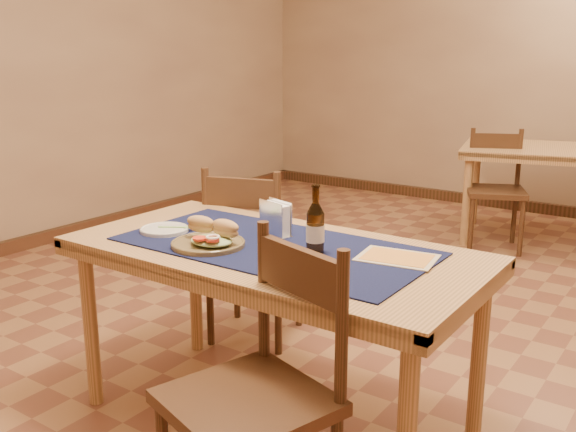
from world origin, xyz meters
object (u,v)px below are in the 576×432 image
Objects in this scene: main_table at (273,267)px; chair_main_near at (259,390)px; beer_bottle at (315,228)px; napkin_holder at (276,219)px; chair_main_far at (253,251)px; sandwich_plate at (210,239)px.

main_table is 0.65m from chair_main_near.
main_table is 1.68× the size of chair_main_near.
chair_main_near is at bearing -74.29° from beer_bottle.
chair_main_far is at bearing 136.38° from napkin_holder.
beer_bottle is at bearing 105.71° from chair_main_near.
chair_main_far is 3.30× the size of sandwich_plate.
main_table is 0.83m from chair_main_far.
beer_bottle reaches higher than chair_main_near.
main_table is 0.21m from napkin_holder.
chair_main_far is 5.57× the size of napkin_holder.
sandwich_plate is at bearing -141.72° from main_table.
sandwich_plate is 1.11× the size of beer_bottle.
main_table is 5.68× the size of sandwich_plate.
sandwich_plate is at bearing -156.20° from beer_bottle.
chair_main_near is at bearing -57.70° from main_table.
chair_main_near is at bearing -57.73° from napkin_holder.
napkin_holder is at bearing 68.58° from sandwich_plate.
napkin_holder is (-0.08, 0.13, 0.15)m from main_table.
main_table is 0.27m from sandwich_plate.
main_table is at bearing -57.82° from napkin_holder.
beer_bottle is 0.29m from napkin_holder.
chair_main_far reaches higher than napkin_holder.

